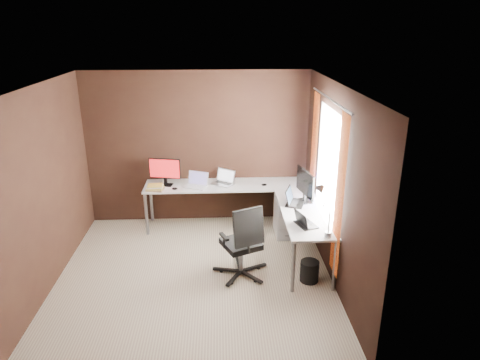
# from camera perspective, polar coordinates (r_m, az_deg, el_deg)

# --- Properties ---
(room) EXTENTS (3.60, 3.60, 2.50)m
(room) POSITION_cam_1_polar(r_m,az_deg,el_deg) (5.35, -2.83, -0.59)
(room) COLOR beige
(room) RESTS_ON ground
(desk) EXTENTS (2.65, 2.25, 0.73)m
(desk) POSITION_cam_1_polar(r_m,az_deg,el_deg) (6.49, 1.67, -2.39)
(desk) COLOR white
(desk) RESTS_ON ground
(drawer_pedestal) EXTENTS (0.42, 0.50, 0.60)m
(drawer_pedestal) POSITION_cam_1_polar(r_m,az_deg,el_deg) (6.81, 6.50, -4.86)
(drawer_pedestal) COLOR white
(drawer_pedestal) RESTS_ON ground
(monitor_left) EXTENTS (0.50, 0.18, 0.44)m
(monitor_left) POSITION_cam_1_polar(r_m,az_deg,el_deg) (6.88, -10.00, 1.29)
(monitor_left) COLOR black
(monitor_left) RESTS_ON desk
(monitor_right) EXTENTS (0.18, 0.57, 0.47)m
(monitor_right) POSITION_cam_1_polar(r_m,az_deg,el_deg) (6.20, 8.70, -0.56)
(monitor_right) COLOR black
(monitor_right) RESTS_ON desk
(laptop_white) EXTENTS (0.40, 0.35, 0.23)m
(laptop_white) POSITION_cam_1_polar(r_m,az_deg,el_deg) (6.82, -5.77, -0.45)
(laptop_white) COLOR white
(laptop_white) RESTS_ON desk
(laptop_silver) EXTENTS (0.42, 0.39, 0.23)m
(laptop_silver) POSITION_cam_1_polar(r_m,az_deg,el_deg) (6.90, -2.16, -0.08)
(laptop_silver) COLOR silver
(laptop_silver) RESTS_ON desk
(laptop_black_big) EXTENTS (0.35, 0.41, 0.23)m
(laptop_black_big) POSITION_cam_1_polar(r_m,az_deg,el_deg) (6.19, 7.10, -2.70)
(laptop_black_big) COLOR black
(laptop_black_big) RESTS_ON desk
(laptop_black_small) EXTENTS (0.30, 0.35, 0.20)m
(laptop_black_small) POSITION_cam_1_polar(r_m,az_deg,el_deg) (5.56, 8.55, -5.59)
(laptop_black_small) COLOR black
(laptop_black_small) RESTS_ON desk
(book_stack) EXTENTS (0.28, 0.24, 0.08)m
(book_stack) POSITION_cam_1_polar(r_m,az_deg,el_deg) (6.77, -11.26, -0.98)
(book_stack) COLOR #8F744D
(book_stack) RESTS_ON desk
(mouse_left) EXTENTS (0.09, 0.06, 0.04)m
(mouse_left) POSITION_cam_1_polar(r_m,az_deg,el_deg) (6.73, -8.70, -1.14)
(mouse_left) COLOR black
(mouse_left) RESTS_ON desk
(mouse_corner) EXTENTS (0.09, 0.06, 0.03)m
(mouse_corner) POSITION_cam_1_polar(r_m,az_deg,el_deg) (6.83, 3.23, -0.63)
(mouse_corner) COLOR black
(mouse_corner) RESTS_ON desk
(desk_lamp) EXTENTS (0.20, 0.23, 0.64)m
(desk_lamp) POSITION_cam_1_polar(r_m,az_deg,el_deg) (5.23, 11.07, -3.21)
(desk_lamp) COLOR slate
(desk_lamp) RESTS_ON desk
(office_chair) EXTENTS (0.59, 0.62, 1.03)m
(office_chair) POSITION_cam_1_polar(r_m,az_deg,el_deg) (5.71, 0.30, -10.00)
(office_chair) COLOR black
(office_chair) RESTS_ON ground
(wastebasket) EXTENTS (0.26, 0.26, 0.28)m
(wastebasket) POSITION_cam_1_polar(r_m,az_deg,el_deg) (5.75, 9.24, -11.91)
(wastebasket) COLOR black
(wastebasket) RESTS_ON ground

